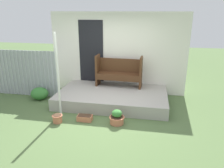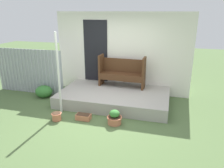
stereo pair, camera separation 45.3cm
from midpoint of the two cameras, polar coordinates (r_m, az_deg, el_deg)
The scene contains 10 objects.
ground_plane at distance 5.81m, azimuth -5.06°, elevation -8.29°, with size 24.00×24.00×0.00m, color #516B3D.
porch_slab at distance 6.53m, azimuth -1.89°, elevation -3.46°, with size 3.18×1.85×0.34m.
house_wall at distance 7.11m, azimuth -0.64°, elevation 7.94°, with size 4.38×0.08×2.60m.
fence_corrugated at distance 7.58m, azimuth -23.80°, elevation 2.58°, with size 2.38×0.05×1.47m.
support_post at distance 5.71m, azimuth -16.18°, elevation 2.11°, with size 0.06×0.06×2.15m.
bench at distance 6.83m, azimuth -0.05°, elevation 3.43°, with size 1.45×0.46×0.97m.
flower_pot_left at distance 5.65m, azimuth -16.34°, elevation -8.60°, with size 0.26×0.26×0.20m.
flower_pot_middle at distance 5.35m, azimuth -1.17°, elevation -8.82°, with size 0.38×0.38×0.36m.
planter_box_rect at distance 5.60m, azimuth -9.44°, elevation -8.77°, with size 0.37×0.21×0.14m.
shrub_by_fence at distance 7.19m, azimuth -20.13°, elevation -2.36°, with size 0.54×0.49×0.38m.
Camera 1 is at (1.22, -5.03, 2.63)m, focal length 35.00 mm.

